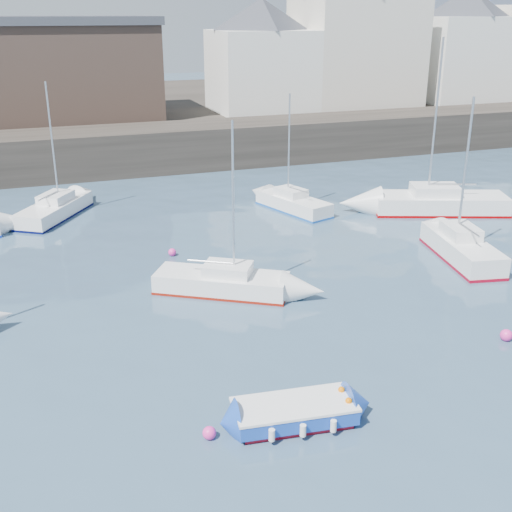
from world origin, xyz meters
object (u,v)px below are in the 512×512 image
object	(u,v)px
sailboat_b	(222,282)
sailboat_c	(461,247)
buoy_far	(172,256)
sailboat_h	(55,209)
blue_dinghy	(294,412)
buoy_near	(209,438)
buoy_mid	(505,340)
sailboat_d	(439,202)
sailboat_f	(293,203)

from	to	relation	value
sailboat_b	sailboat_c	world-z (taller)	sailboat_c
buoy_far	sailboat_c	bearing A→B (deg)	-21.36
sailboat_b	sailboat_h	size ratio (longest dim) A/B	0.96
blue_dinghy	buoy_near	distance (m)	2.44
buoy_near	buoy_mid	size ratio (longest dim) A/B	0.87
sailboat_d	buoy_near	size ratio (longest dim) A/B	25.55
sailboat_b	sailboat_d	distance (m)	16.24
sailboat_b	buoy_mid	size ratio (longest dim) A/B	16.35
sailboat_c	sailboat_d	size ratio (longest dim) A/B	0.77
sailboat_d	sailboat_h	distance (m)	21.63
sailboat_f	buoy_near	distance (m)	21.34
sailboat_c	sailboat_h	distance (m)	21.63
sailboat_b	sailboat_c	xyz separation A→B (m)	(11.49, -0.08, 0.10)
blue_dinghy	buoy_mid	size ratio (longest dim) A/B	8.26
sailboat_f	buoy_near	size ratio (longest dim) A/B	17.62
sailboat_f	blue_dinghy	bearing A→B (deg)	-112.62
sailboat_b	buoy_near	distance (m)	9.60
sailboat_c	buoy_far	bearing A→B (deg)	158.64
sailboat_f	buoy_mid	bearing A→B (deg)	-86.68
sailboat_b	sailboat_f	bearing A→B (deg)	53.41
sailboat_b	buoy_mid	xyz separation A→B (m)	(8.13, -7.24, -0.46)
sailboat_d	sailboat_b	bearing A→B (deg)	-156.21
buoy_near	sailboat_b	bearing A→B (deg)	71.11
sailboat_b	buoy_far	world-z (taller)	sailboat_b
sailboat_d	sailboat_f	xyz separation A→B (m)	(-7.70, 3.09, -0.12)
buoy_mid	blue_dinghy	bearing A→B (deg)	-167.42
blue_dinghy	sailboat_c	world-z (taller)	sailboat_c
sailboat_f	buoy_near	xyz separation A→B (m)	(-10.26, -18.71, -0.46)
sailboat_c	buoy_far	size ratio (longest dim) A/B	19.64
sailboat_h	buoy_mid	size ratio (longest dim) A/B	17.07
sailboat_d	blue_dinghy	bearing A→B (deg)	-134.63
sailboat_d	sailboat_f	distance (m)	8.30
sailboat_d	buoy_far	world-z (taller)	sailboat_d
blue_dinghy	sailboat_h	xyz separation A→B (m)	(-5.12, 22.11, 0.12)
sailboat_b	sailboat_c	size ratio (longest dim) A/B	0.96
blue_dinghy	sailboat_f	distance (m)	20.42
sailboat_c	sailboat_h	xyz separation A→B (m)	(-17.31, 12.98, -0.08)
sailboat_f	buoy_mid	world-z (taller)	sailboat_f
sailboat_f	sailboat_h	world-z (taller)	sailboat_h
sailboat_b	buoy_mid	bearing A→B (deg)	-41.67
blue_dinghy	sailboat_d	world-z (taller)	sailboat_d
sailboat_b	blue_dinghy	bearing A→B (deg)	-94.34
buoy_far	sailboat_d	bearing A→B (deg)	6.27
blue_dinghy	sailboat_f	bearing A→B (deg)	67.38
blue_dinghy	sailboat_h	size ratio (longest dim) A/B	0.48
blue_dinghy	sailboat_d	distance (m)	22.15
sailboat_h	buoy_near	size ratio (longest dim) A/B	19.65
sailboat_c	sailboat_d	bearing A→B (deg)	63.03
sailboat_d	buoy_near	xyz separation A→B (m)	(-17.96, -15.62, -0.58)
blue_dinghy	sailboat_d	bearing A→B (deg)	45.37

